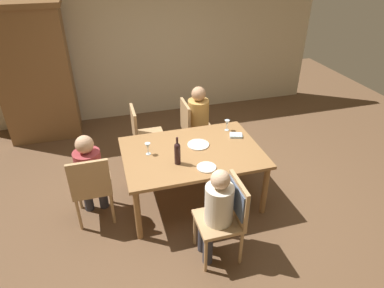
{
  "coord_description": "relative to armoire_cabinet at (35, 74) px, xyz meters",
  "views": [
    {
      "loc": [
        -0.95,
        -3.31,
        2.9
      ],
      "look_at": [
        0.0,
        0.0,
        0.82
      ],
      "focal_mm": 31.39,
      "sensor_mm": 36.0,
      "label": 1
    }
  ],
  "objects": [
    {
      "name": "ground_plane",
      "position": [
        1.93,
        -2.33,
        -1.1
      ],
      "size": [
        10.0,
        10.0,
        0.0
      ],
      "primitive_type": "plane",
      "color": "brown"
    },
    {
      "name": "rear_room_partition",
      "position": [
        1.93,
        0.45,
        0.25
      ],
      "size": [
        6.4,
        0.12,
        2.7
      ],
      "primitive_type": "cube",
      "color": "beige",
      "rests_on": "ground_plane"
    },
    {
      "name": "armoire_cabinet",
      "position": [
        0.0,
        0.0,
        0.0
      ],
      "size": [
        1.18,
        0.62,
        2.18
      ],
      "color": "brown",
      "rests_on": "ground_plane"
    },
    {
      "name": "dining_table",
      "position": [
        1.93,
        -2.33,
        -0.45
      ],
      "size": [
        1.67,
        1.16,
        0.72
      ],
      "color": "olive",
      "rests_on": "ground_plane"
    },
    {
      "name": "chair_left_end",
      "position": [
        0.72,
        -2.42,
        -0.56
      ],
      "size": [
        0.44,
        0.44,
        0.92
      ],
      "color": "tan",
      "rests_on": "ground_plane"
    },
    {
      "name": "chair_near",
      "position": [
        2.06,
        -3.29,
        -0.5
      ],
      "size": [
        0.46,
        0.44,
        0.92
      ],
      "rotation": [
        0.0,
        0.0,
        1.57
      ],
      "color": "tan",
      "rests_on": "ground_plane"
    },
    {
      "name": "chair_far_right",
      "position": [
        2.22,
        -1.37,
        -0.56
      ],
      "size": [
        0.44,
        0.44,
        0.92
      ],
      "rotation": [
        0.0,
        0.0,
        -1.57
      ],
      "color": "tan",
      "rests_on": "ground_plane"
    },
    {
      "name": "chair_far_left",
      "position": [
        1.47,
        -1.37,
        -0.56
      ],
      "size": [
        0.44,
        0.44,
        0.92
      ],
      "rotation": [
        0.0,
        0.0,
        -1.57
      ],
      "color": "tan",
      "rests_on": "ground_plane"
    },
    {
      "name": "person_woman_host",
      "position": [
        0.72,
        -2.31,
        -0.45
      ],
      "size": [
        0.3,
        0.35,
        1.12
      ],
      "color": "#33333D",
      "rests_on": "ground_plane"
    },
    {
      "name": "person_man_bearded",
      "position": [
        1.91,
        -3.29,
        -0.46
      ],
      "size": [
        0.33,
        0.29,
        1.09
      ],
      "rotation": [
        0.0,
        0.0,
        1.57
      ],
      "color": "#33333D",
      "rests_on": "ground_plane"
    },
    {
      "name": "person_man_guest",
      "position": [
        2.34,
        -1.37,
        -0.44
      ],
      "size": [
        0.36,
        0.31,
        1.15
      ],
      "rotation": [
        0.0,
        0.0,
        -1.57
      ],
      "color": "#33333D",
      "rests_on": "ground_plane"
    },
    {
      "name": "wine_bottle_tall_green",
      "position": [
        1.7,
        -2.54,
        -0.23
      ],
      "size": [
        0.07,
        0.07,
        0.34
      ],
      "color": "black",
      "rests_on": "dining_table"
    },
    {
      "name": "wine_glass_near_left",
      "position": [
        2.53,
        -1.95,
        -0.27
      ],
      "size": [
        0.07,
        0.07,
        0.15
      ],
      "color": "silver",
      "rests_on": "dining_table"
    },
    {
      "name": "wine_glass_centre",
      "position": [
        1.41,
        -2.25,
        -0.27
      ],
      "size": [
        0.07,
        0.07,
        0.15
      ],
      "color": "silver",
      "rests_on": "dining_table"
    },
    {
      "name": "dinner_plate_host",
      "position": [
        2.05,
        -2.22,
        -0.37
      ],
      "size": [
        0.27,
        0.27,
        0.01
      ],
      "primitive_type": "cylinder",
      "color": "silver",
      "rests_on": "dining_table"
    },
    {
      "name": "dinner_plate_guest_left",
      "position": [
        1.99,
        -2.71,
        -0.37
      ],
      "size": [
        0.22,
        0.22,
        0.01
      ],
      "primitive_type": "cylinder",
      "color": "silver",
      "rests_on": "dining_table"
    },
    {
      "name": "folded_napkin",
      "position": [
        2.58,
        -2.15,
        -0.36
      ],
      "size": [
        0.19,
        0.17,
        0.03
      ],
      "primitive_type": "cube",
      "rotation": [
        0.0,
        0.0,
        -0.33
      ],
      "color": "#ADC6D6",
      "rests_on": "dining_table"
    }
  ]
}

